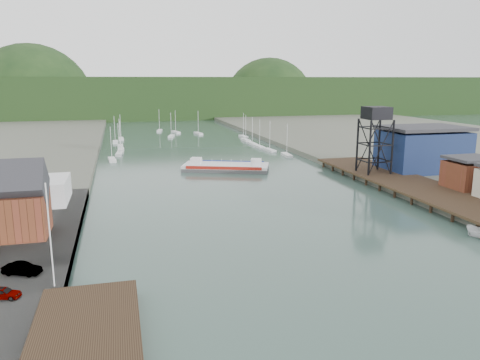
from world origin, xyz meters
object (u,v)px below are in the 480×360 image
car_west_a (3,293)px  chain_ferry (226,167)px  lift_tower (376,117)px  harbor_building (4,207)px

car_west_a → chain_ferry: bearing=-12.0°
lift_tower → chain_ferry: lift_tower is taller
lift_tower → harbor_building: bearing=-160.0°
lift_tower → chain_ferry: (-31.99, 22.52, -14.69)m
harbor_building → lift_tower: bearing=20.0°
car_west_a → harbor_building: bearing=28.2°
harbor_building → chain_ferry: 67.86m
harbor_building → lift_tower: (77.00, 28.00, 9.56)m
lift_tower → chain_ferry: 41.79m
harbor_building → lift_tower: 82.49m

